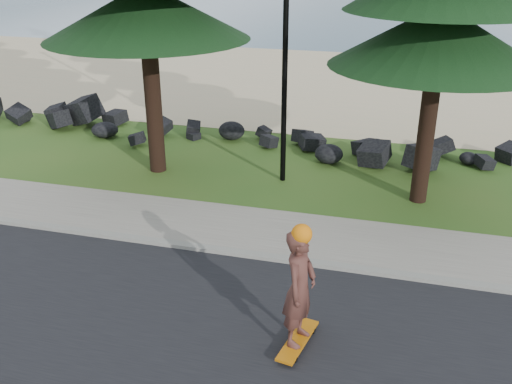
% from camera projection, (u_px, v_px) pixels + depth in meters
% --- Properties ---
extents(ground, '(160.00, 160.00, 0.00)m').
position_uv_depth(ground, '(251.00, 235.00, 12.40)').
color(ground, '#2C591B').
rests_on(ground, ground).
extents(road, '(160.00, 7.00, 0.02)m').
position_uv_depth(road, '(170.00, 375.00, 8.43)').
color(road, black).
rests_on(road, ground).
extents(kerb, '(160.00, 0.20, 0.10)m').
position_uv_depth(kerb, '(239.00, 253.00, 11.59)').
color(kerb, gray).
rests_on(kerb, ground).
extents(sidewalk, '(160.00, 2.00, 0.08)m').
position_uv_depth(sidewalk, '(253.00, 229.00, 12.56)').
color(sidewalk, slate).
rests_on(sidewalk, ground).
extents(beach_sand, '(160.00, 15.00, 0.01)m').
position_uv_depth(beach_sand, '(338.00, 84.00, 25.18)').
color(beach_sand, beige).
rests_on(beach_sand, ground).
extents(ocean, '(160.00, 58.00, 0.01)m').
position_uv_depth(ocean, '(385.00, 1.00, 57.35)').
color(ocean, '#385C6B').
rests_on(ocean, ground).
extents(seawall_boulders, '(60.00, 2.40, 1.10)m').
position_uv_depth(seawall_boulders, '(300.00, 150.00, 17.34)').
color(seawall_boulders, black).
rests_on(seawall_boulders, ground).
extents(lamp_post, '(0.25, 0.14, 8.14)m').
position_uv_depth(lamp_post, '(286.00, 20.00, 13.53)').
color(lamp_post, black).
rests_on(lamp_post, ground).
extents(skateboarder, '(0.58, 1.19, 2.15)m').
position_uv_depth(skateboarder, '(300.00, 289.00, 8.60)').
color(skateboarder, '#BF680B').
rests_on(skateboarder, ground).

